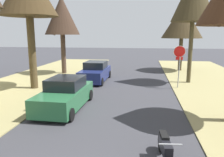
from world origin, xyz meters
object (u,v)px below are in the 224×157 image
at_px(street_tree_left_far, 62,16).
at_px(parked_sedan_green, 65,94).
at_px(street_tree_right_far, 182,22).
at_px(parked_motorcycle, 165,148).
at_px(stop_sign_far, 179,58).
at_px(parked_sedan_navy, 95,72).

distance_m(street_tree_left_far, parked_sedan_green, 11.61).
height_order(street_tree_right_far, parked_sedan_green, street_tree_right_far).
height_order(street_tree_right_far, parked_motorcycle, street_tree_right_far).
height_order(street_tree_left_far, parked_sedan_green, street_tree_left_far).
distance_m(stop_sign_far, street_tree_right_far, 8.67).
xyz_separation_m(street_tree_left_far, parked_motorcycle, (8.37, -14.41, -4.92)).
relative_size(street_tree_right_far, parked_sedan_navy, 1.50).
relative_size(street_tree_right_far, parked_motorcycle, 3.24).
height_order(stop_sign_far, street_tree_left_far, street_tree_left_far).
bearing_deg(street_tree_left_far, parked_sedan_green, -69.45).
bearing_deg(parked_sedan_green, stop_sign_far, 39.64).
xyz_separation_m(street_tree_right_far, parked_sedan_green, (-7.63, -13.34, -4.28)).
distance_m(street_tree_right_far, street_tree_left_far, 11.86).
xyz_separation_m(street_tree_left_far, parked_sedan_green, (3.73, -9.95, -4.68)).
bearing_deg(parked_motorcycle, stop_sign_far, 80.07).
bearing_deg(parked_sedan_navy, street_tree_right_far, 40.12).
bearing_deg(stop_sign_far, parked_sedan_green, -140.36).
bearing_deg(parked_sedan_green, street_tree_right_far, 60.24).
height_order(street_tree_left_far, parked_sedan_navy, street_tree_left_far).
distance_m(street_tree_left_far, parked_motorcycle, 17.37).
height_order(stop_sign_far, parked_motorcycle, stop_sign_far).
xyz_separation_m(stop_sign_far, street_tree_left_far, (-10.07, 4.70, 3.23)).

